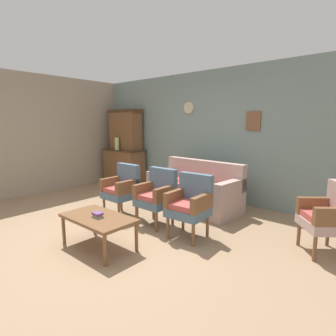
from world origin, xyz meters
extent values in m
plane|color=#997A5B|center=(0.00, 0.00, 0.00)|extent=(7.68, 7.68, 0.00)
cube|color=gray|center=(0.00, 2.63, 1.35)|extent=(6.40, 0.06, 2.70)
cube|color=brown|center=(0.90, 2.58, 1.65)|extent=(0.28, 0.02, 0.36)
cylinder|color=beige|center=(-0.60, 2.58, 1.95)|extent=(0.26, 0.03, 0.26)
cube|color=gray|center=(-3.23, 0.00, 1.35)|extent=(0.06, 5.20, 2.70)
cube|color=brown|center=(-2.46, 2.25, 0.45)|extent=(1.10, 0.52, 0.90)
cube|color=#462D1B|center=(-2.46, 2.25, 0.92)|extent=(1.16, 0.55, 0.03)
cube|color=brown|center=(-2.46, 2.33, 1.41)|extent=(0.90, 0.36, 0.95)
cube|color=#462D1B|center=(-2.46, 2.33, 1.92)|extent=(0.99, 0.38, 0.08)
cylinder|color=#B7C175|center=(-2.50, 2.07, 1.09)|extent=(0.12, 0.12, 0.32)
cube|color=tan|center=(0.15, 1.72, 0.21)|extent=(1.82, 0.92, 0.42)
cube|color=tan|center=(0.18, 2.04, 0.66)|extent=(1.78, 0.28, 0.48)
cube|color=tan|center=(0.96, 1.67, 0.54)|extent=(0.21, 0.81, 0.24)
cube|color=tan|center=(-0.65, 1.78, 0.54)|extent=(0.21, 0.81, 0.24)
cube|color=#B74C47|center=(0.66, 1.65, 0.47)|extent=(0.50, 0.59, 0.10)
cube|color=#B74C47|center=(0.15, 1.68, 0.47)|extent=(0.50, 0.59, 0.10)
cube|color=#B74C47|center=(-0.36, 1.72, 0.47)|extent=(0.50, 0.59, 0.10)
cube|color=slate|center=(-0.58, 0.56, 0.38)|extent=(0.53, 0.49, 0.12)
cube|color=#B74C47|center=(-0.58, 0.54, 0.47)|extent=(0.45, 0.42, 0.10)
cube|color=slate|center=(-0.58, 0.76, 0.67)|extent=(0.52, 0.11, 0.46)
cube|color=brown|center=(-0.36, 0.56, 0.55)|extent=(0.09, 0.48, 0.22)
cube|color=brown|center=(-0.80, 0.57, 0.55)|extent=(0.09, 0.48, 0.22)
cylinder|color=brown|center=(-0.38, 0.37, 0.16)|extent=(0.04, 0.04, 0.32)
cylinder|color=brown|center=(-0.80, 0.38, 0.16)|extent=(0.04, 0.04, 0.32)
cylinder|color=brown|center=(-0.37, 0.75, 0.16)|extent=(0.04, 0.04, 0.32)
cylinder|color=brown|center=(-0.79, 0.76, 0.16)|extent=(0.04, 0.04, 0.32)
cube|color=slate|center=(0.19, 0.63, 0.38)|extent=(0.52, 0.48, 0.12)
cube|color=#B74C47|center=(0.19, 0.61, 0.47)|extent=(0.44, 0.41, 0.10)
cube|color=slate|center=(0.19, 0.83, 0.67)|extent=(0.52, 0.10, 0.46)
cube|color=brown|center=(0.41, 0.63, 0.55)|extent=(0.08, 0.48, 0.22)
cube|color=brown|center=(-0.03, 0.63, 0.55)|extent=(0.08, 0.48, 0.22)
cylinder|color=brown|center=(0.40, 0.44, 0.16)|extent=(0.04, 0.04, 0.32)
cylinder|color=brown|center=(-0.02, 0.44, 0.16)|extent=(0.04, 0.04, 0.32)
cylinder|color=brown|center=(0.40, 0.82, 0.16)|extent=(0.04, 0.04, 0.32)
cylinder|color=brown|center=(-0.02, 0.82, 0.16)|extent=(0.04, 0.04, 0.32)
cube|color=slate|center=(0.88, 0.59, 0.38)|extent=(0.55, 0.51, 0.12)
cube|color=#B74C47|center=(0.88, 0.57, 0.47)|extent=(0.46, 0.43, 0.10)
cube|color=slate|center=(0.86, 0.79, 0.67)|extent=(0.52, 0.13, 0.46)
cube|color=brown|center=(1.10, 0.60, 0.55)|extent=(0.11, 0.48, 0.22)
cube|color=brown|center=(0.66, 0.58, 0.55)|extent=(0.11, 0.48, 0.22)
cylinder|color=brown|center=(1.10, 0.41, 0.16)|extent=(0.04, 0.04, 0.32)
cylinder|color=brown|center=(0.68, 0.39, 0.16)|extent=(0.04, 0.04, 0.32)
cylinder|color=brown|center=(1.08, 0.79, 0.16)|extent=(0.04, 0.04, 0.32)
cylinder|color=brown|center=(0.66, 0.77, 0.16)|extent=(0.04, 0.04, 0.32)
cube|color=tan|center=(2.42, 1.31, 0.38)|extent=(0.70, 0.71, 0.12)
cube|color=#B74C47|center=(2.41, 1.30, 0.47)|extent=(0.60, 0.60, 0.10)
cube|color=brown|center=(2.56, 1.14, 0.55)|extent=(0.42, 0.36, 0.22)
cube|color=brown|center=(2.29, 1.48, 0.55)|extent=(0.42, 0.36, 0.22)
cylinder|color=brown|center=(2.41, 1.03, 0.16)|extent=(0.04, 0.04, 0.32)
cylinder|color=brown|center=(2.14, 1.35, 0.16)|extent=(0.04, 0.04, 0.32)
cylinder|color=brown|center=(2.44, 1.59, 0.16)|extent=(0.04, 0.04, 0.32)
cube|color=brown|center=(0.17, -0.41, 0.40)|extent=(1.00, 0.56, 0.04)
cylinder|color=brown|center=(-0.29, -0.17, 0.19)|extent=(0.04, 0.04, 0.38)
cylinder|color=brown|center=(0.63, -0.17, 0.19)|extent=(0.04, 0.04, 0.38)
cylinder|color=brown|center=(-0.29, -0.65, 0.19)|extent=(0.04, 0.04, 0.38)
cylinder|color=brown|center=(0.63, -0.65, 0.19)|extent=(0.04, 0.04, 0.38)
cube|color=#6FA19D|center=(0.20, -0.44, 0.43)|extent=(0.15, 0.09, 0.02)
cube|color=#D77740|center=(0.20, -0.44, 0.45)|extent=(0.11, 0.08, 0.02)
cube|color=#67417E|center=(0.20, -0.44, 0.47)|extent=(0.13, 0.10, 0.03)
camera|label=1|loc=(3.05, -2.37, 1.61)|focal=29.03mm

